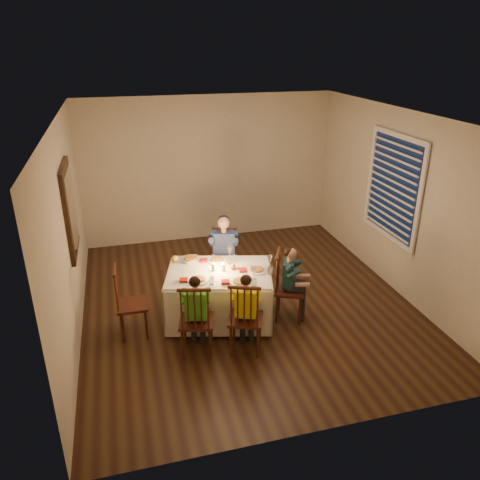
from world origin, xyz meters
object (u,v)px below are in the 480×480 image
object	(u,v)px
chair_extra	(135,333)
chair_near_left	(198,351)
dining_table	(219,285)
child_teal	(288,317)
chair_end	(288,317)
serving_bowl	(191,260)
chair_adult	(225,290)
chair_near_right	(245,349)
adult	(225,290)
child_green	(198,351)
child_yellow	(245,349)

from	to	relation	value
chair_extra	chair_near_left	bearing A→B (deg)	-128.09
dining_table	child_teal	distance (m)	1.06
chair_end	serving_bowl	size ratio (longest dim) A/B	4.20
serving_bowl	chair_adult	bearing A→B (deg)	32.30
chair_near_right	adult	distance (m)	1.47
child_green	child_yellow	distance (m)	0.58
chair_adult	serving_bowl	xyz separation A→B (m)	(-0.54, -0.34, 0.73)
dining_table	chair_near_left	size ratio (longest dim) A/B	1.62
child_green	adult	bearing A→B (deg)	-101.79
chair_adult	child_teal	xyz separation A→B (m)	(0.67, -0.94, 0.00)
chair_extra	serving_bowl	size ratio (longest dim) A/B	4.17
dining_table	chair_near_right	world-z (taller)	dining_table
chair_near_left	chair_extra	bearing A→B (deg)	-25.57
chair_adult	child_yellow	world-z (taller)	child_yellow
chair_near_left	child_yellow	distance (m)	0.58
child_yellow	chair_near_left	bearing A→B (deg)	11.04
child_teal	serving_bowl	xyz separation A→B (m)	(-1.21, 0.60, 0.73)
chair_adult	child_green	bearing A→B (deg)	-99.70
chair_end	child_yellow	xyz separation A→B (m)	(-0.75, -0.53, 0.00)
chair_end	child_teal	distance (m)	0.00
child_green	child_yellow	xyz separation A→B (m)	(0.57, -0.10, 0.00)
chair_near_left	child_teal	xyz separation A→B (m)	(1.32, 0.42, 0.00)
chair_adult	chair_near_left	size ratio (longest dim) A/B	1.00
dining_table	child_green	xyz separation A→B (m)	(-0.42, -0.65, -0.50)
serving_bowl	dining_table	bearing A→B (deg)	-50.40
dining_table	chair_adult	xyz separation A→B (m)	(0.23, 0.71, -0.50)
chair_adult	chair_near_right	size ratio (longest dim) A/B	1.00
chair_adult	dining_table	bearing A→B (deg)	-92.36
chair_near_right	chair_end	distance (m)	0.92
chair_near_right	chair_extra	bearing A→B (deg)	-6.87
child_green	chair_near_right	bearing A→B (deg)	-176.48
child_yellow	child_teal	bearing A→B (deg)	-123.73
chair_near_left	child_green	world-z (taller)	child_green
chair_end	child_green	xyz separation A→B (m)	(-1.32, -0.42, 0.00)
chair_adult	chair_near_right	world-z (taller)	same
chair_adult	serving_bowl	bearing A→B (deg)	-131.86
chair_near_right	chair_adult	bearing A→B (deg)	-72.00
dining_table	child_yellow	distance (m)	0.92
chair_near_right	adult	bearing A→B (deg)	-72.00
chair_extra	child_yellow	size ratio (longest dim) A/B	0.93
chair_adult	child_green	world-z (taller)	child_green
chair_extra	child_teal	xyz separation A→B (m)	(2.03, -0.16, 0.00)
chair_near_left	chair_extra	world-z (taller)	chair_near_left
child_green	child_yellow	bearing A→B (deg)	-176.48
chair_near_left	chair_extra	distance (m)	0.92
chair_adult	adult	world-z (taller)	adult
chair_extra	adult	size ratio (longest dim) A/B	0.81
chair_adult	child_yellow	bearing A→B (deg)	-77.42
chair_near_right	child_yellow	xyz separation A→B (m)	(0.00, 0.00, 0.00)
child_yellow	chair_extra	bearing A→B (deg)	-6.87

